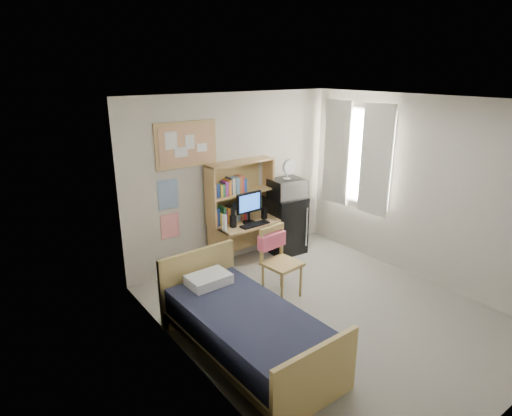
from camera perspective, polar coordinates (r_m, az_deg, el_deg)
floor at (r=5.60m, az=9.41°, el=-13.74°), size 3.60×4.20×0.02m
ceiling at (r=4.78m, az=11.05°, el=13.89°), size 3.60×4.20×0.02m
wall_back at (r=6.60m, az=-3.04°, el=3.85°), size 3.60×0.04×2.60m
wall_left at (r=4.01m, az=-8.12°, el=-5.99°), size 0.04×4.20×2.60m
wall_right at (r=6.42m, az=21.43°, el=2.19°), size 0.04×4.20×2.60m
window_unit at (r=7.00m, az=13.26°, el=6.75°), size 0.10×1.40×1.70m
curtain_left at (r=6.73m, az=15.66°, el=6.11°), size 0.04×0.55×1.70m
curtain_right at (r=7.24m, az=10.70°, el=7.29°), size 0.04×0.55×1.70m
bulletin_board at (r=6.07m, az=-9.29°, el=8.37°), size 0.94×0.03×0.64m
poster_wave at (r=6.09m, az=-11.67°, el=1.79°), size 0.30×0.01×0.42m
poster_japan at (r=6.24m, az=-11.40°, el=-2.36°), size 0.28×0.01×0.36m
desk at (r=6.68m, az=-1.23°, el=-4.60°), size 1.12×0.60×0.68m
desk_chair at (r=5.69m, az=3.51°, el=-7.37°), size 0.53×0.53×0.96m
mini_fridge at (r=7.08m, az=3.90°, el=-2.18°), size 0.59×0.59×0.94m
bed at (r=4.69m, az=-1.15°, el=-16.42°), size 1.04×1.98×0.54m
hutch at (r=6.53m, az=-2.08°, el=2.32°), size 1.14×0.34×0.92m
monitor at (r=6.44m, az=-0.94°, el=-0.03°), size 0.44×0.06×0.47m
keyboard at (r=6.41m, az=-0.15°, el=-2.22°), size 0.48×0.17×0.02m
speaker_left at (r=6.31m, az=-3.07°, el=-1.79°), size 0.08×0.08×0.18m
speaker_right at (r=6.66m, az=1.10°, el=-0.72°), size 0.08×0.08×0.17m
water_bottle at (r=6.18m, az=-4.21°, el=-2.00°), size 0.07×0.07×0.24m
hoodie at (r=5.71m, az=2.12°, el=-4.34°), size 0.43×0.17×0.20m
microwave at (r=6.87m, az=4.11°, el=2.66°), size 0.55×0.43×0.30m
desk_fan at (r=6.80m, az=4.16°, el=5.07°), size 0.25×0.25×0.29m
pillow at (r=5.06m, az=-6.33°, el=-9.45°), size 0.49×0.35×0.12m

